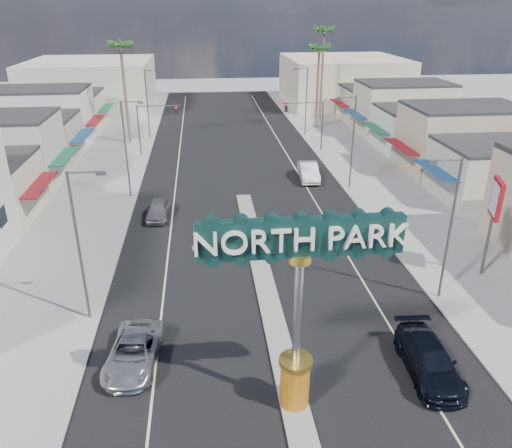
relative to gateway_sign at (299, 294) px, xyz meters
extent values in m
plane|color=gray|center=(0.00, 28.02, -5.93)|extent=(160.00, 160.00, 0.00)
cube|color=black|center=(0.00, 28.02, -5.92)|extent=(20.00, 120.00, 0.01)
cube|color=gray|center=(0.00, 12.02, -5.85)|extent=(1.30, 30.00, 0.16)
cube|color=gray|center=(-14.00, 28.02, -5.87)|extent=(8.00, 120.00, 0.12)
cube|color=gray|center=(14.00, 28.02, -5.87)|extent=(8.00, 120.00, 0.12)
cube|color=beige|center=(-24.00, 41.02, -2.93)|extent=(12.00, 42.00, 6.00)
cube|color=#B7B29E|center=(24.00, 41.02, -2.93)|extent=(12.00, 42.00, 6.00)
cube|color=#B7B29E|center=(-22.00, 73.02, -1.93)|extent=(20.00, 20.00, 8.00)
cube|color=beige|center=(22.00, 73.02, -1.93)|extent=(20.00, 20.00, 8.00)
cylinder|color=#C95B0F|center=(0.00, 0.02, -4.67)|extent=(1.30, 1.30, 2.20)
cylinder|color=gold|center=(0.00, 0.02, -3.44)|extent=(1.50, 1.50, 0.25)
cylinder|color=#B7B7BC|center=(0.00, 0.02, -0.92)|extent=(0.36, 0.36, 4.80)
cylinder|color=gold|center=(0.00, 0.02, 1.66)|extent=(0.90, 0.90, 0.35)
cube|color=black|center=(0.00, 0.02, 2.58)|extent=(8.20, 0.50, 1.60)
cylinder|color=#47474C|center=(-11.00, 42.02, -2.93)|extent=(0.18, 0.18, 6.00)
cylinder|color=#47474C|center=(-8.50, 42.02, -0.03)|extent=(5.00, 0.12, 0.12)
cube|color=black|center=(-6.50, 42.02, -0.53)|extent=(0.32, 0.32, 1.00)
sphere|color=red|center=(-6.50, 41.84, -0.21)|extent=(0.22, 0.22, 0.22)
cylinder|color=#47474C|center=(11.00, 42.02, -2.93)|extent=(0.18, 0.18, 6.00)
cylinder|color=#47474C|center=(8.50, 42.02, -0.03)|extent=(5.00, 0.12, 0.12)
cube|color=black|center=(6.50, 42.02, -0.53)|extent=(0.32, 0.32, 1.00)
sphere|color=red|center=(6.50, 41.84, -0.21)|extent=(0.22, 0.22, 0.22)
cylinder|color=#47474C|center=(-10.60, 8.02, -1.43)|extent=(0.16, 0.16, 9.00)
cylinder|color=#47474C|center=(-9.70, 8.02, 2.97)|extent=(1.80, 0.10, 0.10)
cube|color=#47474C|center=(-8.90, 8.02, 2.87)|extent=(0.50, 0.22, 0.15)
cylinder|color=#47474C|center=(-10.60, 28.02, -1.43)|extent=(0.16, 0.16, 9.00)
cylinder|color=#47474C|center=(-9.70, 28.02, 2.97)|extent=(1.80, 0.10, 0.10)
cube|color=#47474C|center=(-8.90, 28.02, 2.87)|extent=(0.50, 0.22, 0.15)
cylinder|color=#47474C|center=(-10.60, 50.02, -1.43)|extent=(0.16, 0.16, 9.00)
cylinder|color=#47474C|center=(-9.70, 50.02, 2.97)|extent=(1.80, 0.10, 0.10)
cube|color=#47474C|center=(-8.90, 50.02, 2.87)|extent=(0.50, 0.22, 0.15)
cylinder|color=#47474C|center=(10.60, 8.02, -1.43)|extent=(0.16, 0.16, 9.00)
cylinder|color=#47474C|center=(9.70, 8.02, 2.97)|extent=(1.80, 0.10, 0.10)
cube|color=#47474C|center=(8.90, 8.02, 2.87)|extent=(0.50, 0.22, 0.15)
cylinder|color=#47474C|center=(10.60, 28.02, -1.43)|extent=(0.16, 0.16, 9.00)
cylinder|color=#47474C|center=(9.70, 28.02, 2.97)|extent=(1.80, 0.10, 0.10)
cube|color=#47474C|center=(8.90, 28.02, 2.87)|extent=(0.50, 0.22, 0.15)
cylinder|color=#47474C|center=(10.60, 50.02, -1.43)|extent=(0.16, 0.16, 9.00)
cylinder|color=#47474C|center=(9.70, 50.02, 2.97)|extent=(1.80, 0.10, 0.10)
cube|color=#47474C|center=(8.90, 50.02, 2.87)|extent=(0.50, 0.22, 0.15)
cylinder|color=brown|center=(-13.00, 48.02, 0.07)|extent=(0.36, 0.36, 12.00)
cylinder|color=brown|center=(13.00, 54.02, -0.43)|extent=(0.36, 0.36, 11.00)
cylinder|color=brown|center=(15.00, 60.02, 0.57)|extent=(0.36, 0.36, 13.00)
imported|color=#ADAEB2|center=(-7.57, 3.74, -5.20)|extent=(2.95, 5.43, 1.45)
imported|color=black|center=(6.95, 1.43, -5.13)|extent=(2.53, 5.60, 1.59)
imported|color=slate|center=(-7.62, 22.71, -5.19)|extent=(2.04, 4.47, 1.49)
imported|color=silver|center=(7.16, 31.24, -5.07)|extent=(2.20, 5.34, 1.72)
cylinder|color=#47474C|center=(14.67, 10.37, -3.73)|extent=(0.21, 0.21, 4.16)
cube|color=maroon|center=(14.67, 10.37, -0.40)|extent=(0.90, 2.06, 2.50)
cube|color=white|center=(14.53, 10.41, -0.40)|extent=(0.54, 1.59, 1.98)
camera|label=1|loc=(-3.65, -17.17, 10.92)|focal=35.00mm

